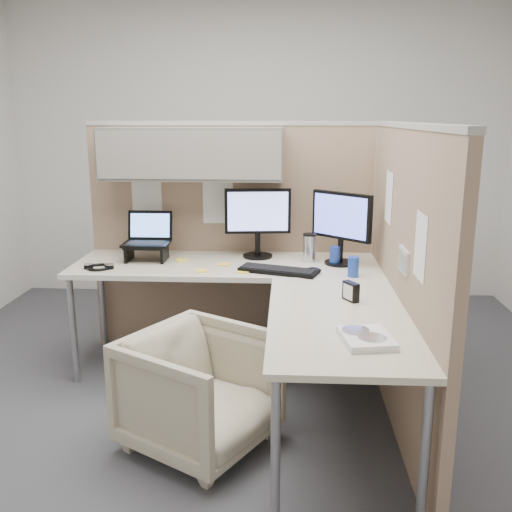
# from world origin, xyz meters

# --- Properties ---
(ground) EXTENTS (4.50, 4.50, 0.00)m
(ground) POSITION_xyz_m (0.00, 0.00, 0.00)
(ground) COLOR #3E3E44
(ground) RESTS_ON ground
(partition_back) EXTENTS (2.00, 0.36, 1.63)m
(partition_back) POSITION_xyz_m (-0.22, 0.83, 1.10)
(partition_back) COLOR #9F8168
(partition_back) RESTS_ON ground
(partition_right) EXTENTS (0.07, 2.03, 1.63)m
(partition_right) POSITION_xyz_m (0.90, -0.07, 0.82)
(partition_right) COLOR #9F8168
(partition_right) RESTS_ON ground
(desk) EXTENTS (2.00, 1.98, 0.73)m
(desk) POSITION_xyz_m (0.12, 0.13, 0.69)
(desk) COLOR beige
(desk) RESTS_ON ground
(office_chair) EXTENTS (0.86, 0.87, 0.67)m
(office_chair) POSITION_xyz_m (-0.15, -0.42, 0.33)
(office_chair) COLOR beige
(office_chair) RESTS_ON ground
(monitor_left) EXTENTS (0.44, 0.20, 0.47)m
(monitor_left) POSITION_xyz_m (0.09, 0.71, 1.00)
(monitor_left) COLOR black
(monitor_left) RESTS_ON desk
(monitor_right) EXTENTS (0.35, 0.32, 0.47)m
(monitor_right) POSITION_xyz_m (0.63, 0.55, 1.00)
(monitor_right) COLOR black
(monitor_right) RESTS_ON desk
(laptop_station) EXTENTS (0.30, 0.26, 0.31)m
(laptop_station) POSITION_xyz_m (-0.64, 0.60, 0.85)
(laptop_station) COLOR black
(laptop_station) RESTS_ON desk
(keyboard) EXTENTS (0.51, 0.30, 0.02)m
(keyboard) POSITION_xyz_m (0.23, 0.33, 0.74)
(keyboard) COLOR black
(keyboard) RESTS_ON desk
(mouse) EXTENTS (0.11, 0.09, 0.04)m
(mouse) POSITION_xyz_m (0.45, 0.33, 0.75)
(mouse) COLOR black
(mouse) RESTS_ON desk
(travel_mug) EXTENTS (0.09, 0.09, 0.19)m
(travel_mug) POSITION_xyz_m (0.43, 0.61, 0.82)
(travel_mug) COLOR silver
(travel_mug) RESTS_ON desk
(soda_can_green) EXTENTS (0.07, 0.07, 0.12)m
(soda_can_green) POSITION_xyz_m (0.68, 0.26, 0.79)
(soda_can_green) COLOR #1E3FA5
(soda_can_green) RESTS_ON desk
(soda_can_silver) EXTENTS (0.07, 0.07, 0.12)m
(soda_can_silver) POSITION_xyz_m (0.59, 0.53, 0.79)
(soda_can_silver) COLOR #1E3FA5
(soda_can_silver) RESTS_ON desk
(sticky_note_d) EXTENTS (0.08, 0.08, 0.01)m
(sticky_note_d) POSITION_xyz_m (-0.12, 0.48, 0.73)
(sticky_note_d) COLOR yellow
(sticky_note_d) RESTS_ON desk
(sticky_note_c) EXTENTS (0.10, 0.10, 0.01)m
(sticky_note_c) POSITION_xyz_m (-0.41, 0.58, 0.73)
(sticky_note_c) COLOR yellow
(sticky_note_c) RESTS_ON desk
(sticky_note_b) EXTENTS (0.10, 0.10, 0.01)m
(sticky_note_b) POSITION_xyz_m (0.02, 0.32, 0.73)
(sticky_note_b) COLOR yellow
(sticky_note_b) RESTS_ON desk
(sticky_note_a) EXTENTS (0.09, 0.09, 0.01)m
(sticky_note_a) POSITION_xyz_m (-0.24, 0.33, 0.73)
(sticky_note_a) COLOR yellow
(sticky_note_a) RESTS_ON desk
(headphones) EXTENTS (0.19, 0.15, 0.03)m
(headphones) POSITION_xyz_m (-0.89, 0.35, 0.74)
(headphones) COLOR black
(headphones) RESTS_ON desk
(paper_stack) EXTENTS (0.24, 0.28, 0.03)m
(paper_stack) POSITION_xyz_m (0.63, -0.76, 0.75)
(paper_stack) COLOR white
(paper_stack) RESTS_ON desk
(desk_clock) EXTENTS (0.08, 0.11, 0.10)m
(desk_clock) POSITION_xyz_m (0.62, -0.21, 0.78)
(desk_clock) COLOR black
(desk_clock) RESTS_ON desk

